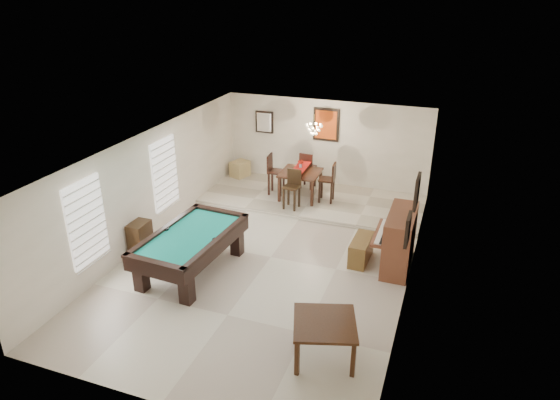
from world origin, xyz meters
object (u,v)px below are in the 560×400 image
Objects in this scene: corner_bench at (240,169)px; dining_table at (300,183)px; upright_piano at (393,239)px; piano_bench at (361,250)px; apothecary_chest at (140,239)px; dining_chair_north at (308,170)px; flower_vase at (301,164)px; dining_chair_west at (276,175)px; pool_table at (192,253)px; dining_chair_south at (292,190)px; chandelier at (314,126)px; dining_chair_east at (327,182)px; square_table at (324,339)px.

dining_table is at bearing -22.33° from corner_bench.
piano_bench is (-0.65, -0.04, -0.36)m from upright_piano.
corner_bench is (-4.49, 3.53, 0.09)m from piano_bench.
dining_chair_north reaches higher than apothecary_chest.
flower_vase is (-2.89, 2.56, 0.48)m from upright_piano.
dining_chair_north reaches higher than piano_bench.
dining_chair_west is (-3.61, 2.59, 0.06)m from upright_piano.
dining_chair_west is at bearing 177.72° from dining_table.
dining_chair_south is (1.03, 3.50, 0.21)m from pool_table.
dining_table is 2.44m from corner_bench.
upright_piano is 3.41m from dining_chair_south.
dining_chair_north is 1.80× the size of chandelier.
upright_piano reaches higher than dining_chair_south.
flower_vase reaches higher than apothecary_chest.
piano_bench is 0.91× the size of dining_chair_south.
upright_piano is at bearing 27.04° from pool_table.
flower_vase is at bearing 58.88° from apothecary_chest.
chandelier reaches higher than apothecary_chest.
dining_chair_east reaches higher than dining_table.
apothecary_chest is 5.26m from chandelier.
square_table is 0.96× the size of dining_chair_south.
square_table is (3.33, -1.61, -0.08)m from pool_table.
flower_vase is 0.21× the size of dining_chair_south.
corner_bench is (-4.55, 6.78, 0.01)m from square_table.
piano_bench is at bearing 90.92° from square_table.
upright_piano is 4.43m from dining_chair_north.
dining_chair_south is at bearing -49.10° from dining_chair_east.
chandelier is at bearing 134.54° from upright_piano.
chandelier is (0.33, 0.80, 1.56)m from dining_chair_south.
dining_chair_south is (0.00, -0.76, -0.47)m from flower_vase.
dining_chair_west is at bearing -95.65° from dining_chair_east.
upright_piano reaches higher than dining_table.
dining_chair_east is 1.59m from chandelier.
pool_table is 2.42× the size of dining_table.
chandelier reaches higher than pool_table.
dining_chair_south reaches higher than square_table.
dining_chair_north is (-2.32, 6.64, 0.32)m from square_table.
upright_piano is 6.22m from corner_bench.
apothecary_chest is (-1.41, 0.21, -0.03)m from pool_table.
pool_table is 3.65m from dining_chair_south.
apothecary_chest is 5.16m from dining_chair_east.
upright_piano is 1.45× the size of dining_chair_south.
apothecary_chest is 4.44m from dining_chair_west.
dining_chair_east is at bearing -5.60° from chandelier.
flower_vase reaches higher than piano_bench.
dining_chair_north is 2.04× the size of corner_bench.
piano_bench is at bearing -38.13° from corner_bench.
dining_table is at bearing -94.67° from dining_chair_east.
chandelier is at bearing 6.36° from dining_table.
dining_chair_south is 1.74× the size of chandelier.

